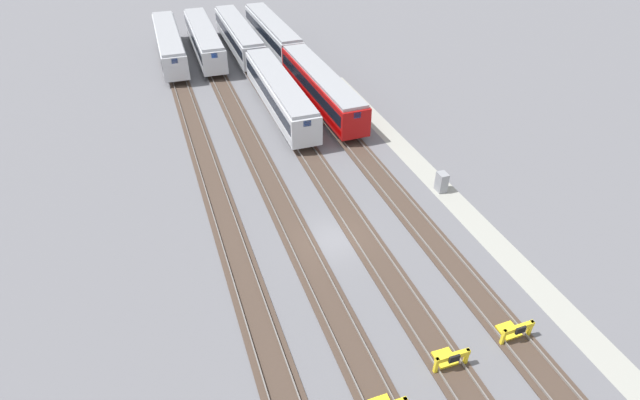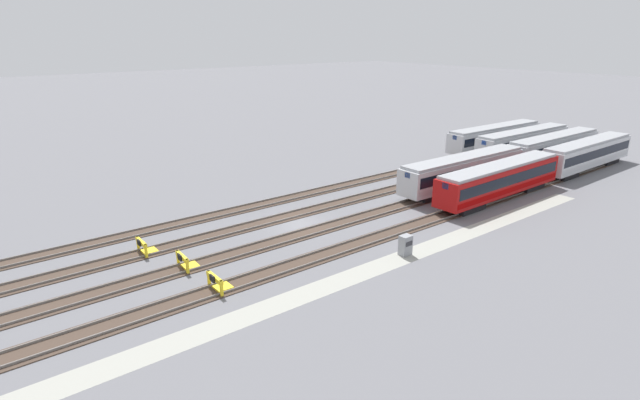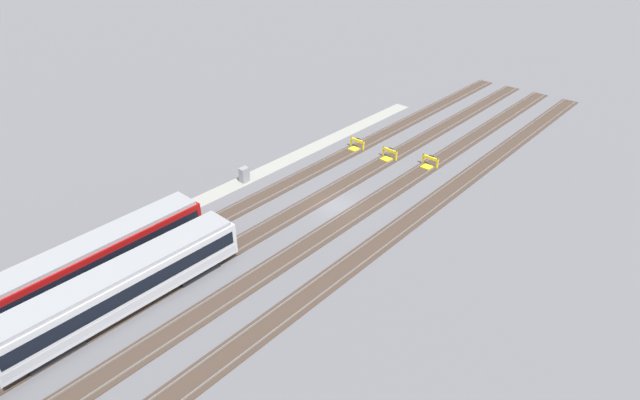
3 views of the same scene
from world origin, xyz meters
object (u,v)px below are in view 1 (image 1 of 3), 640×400
object	(u,v)px
bumper_stop_near_inner_track	(449,358)
electrical_cabinet	(442,182)
subway_car_front_row_centre	(204,40)
subway_car_front_row_rightmost	(321,87)
bumper_stop_nearest_track	(514,330)
subway_car_back_row_leftmost	(239,36)
subway_car_front_row_left_inner	(279,93)
subway_car_front_row_right_inner	(169,44)
subway_car_front_row_leftmost	(272,33)

from	to	relation	value
bumper_stop_near_inner_track	electrical_cabinet	bearing A→B (deg)	-29.50
subway_car_front_row_centre	subway_car_front_row_rightmost	xyz separation A→B (m)	(-19.10, -8.91, 0.00)
subway_car_front_row_rightmost	bumper_stop_nearest_track	distance (m)	31.89
subway_car_front_row_centre	subway_car_front_row_rightmost	bearing A→B (deg)	-154.99
subway_car_back_row_leftmost	subway_car_front_row_left_inner	bearing A→B (deg)	-179.92
subway_car_front_row_right_inner	bumper_stop_nearest_track	bearing A→B (deg)	-165.37
subway_car_front_row_rightmost	electrical_cabinet	size ratio (longest dim) A/B	11.28
subway_car_front_row_right_inner	subway_car_back_row_leftmost	size ratio (longest dim) A/B	1.00
subway_car_front_row_left_inner	subway_car_front_row_right_inner	distance (m)	20.84
subway_car_front_row_centre	bumper_stop_near_inner_track	distance (m)	51.55
subway_car_front_row_leftmost	subway_car_front_row_left_inner	world-z (taller)	same
subway_car_back_row_leftmost	electrical_cabinet	world-z (taller)	subway_car_back_row_leftmost
subway_car_back_row_leftmost	bumper_stop_near_inner_track	xyz separation A→B (m)	(-51.27, -0.04, -1.53)
subway_car_front_row_centre	bumper_stop_nearest_track	world-z (taller)	subway_car_front_row_centre
subway_car_front_row_leftmost	subway_car_back_row_leftmost	size ratio (longest dim) A/B	1.00
subway_car_front_row_left_inner	electrical_cabinet	xyz separation A→B (m)	(-17.88, -8.13, -1.24)
bumper_stop_near_inner_track	subway_car_back_row_leftmost	bearing A→B (deg)	0.04
subway_car_front_row_left_inner	electrical_cabinet	world-z (taller)	subway_car_front_row_left_inner
subway_car_front_row_left_inner	bumper_stop_nearest_track	world-z (taller)	subway_car_front_row_left_inner
subway_car_front_row_right_inner	bumper_stop_near_inner_track	xyz separation A→B (m)	(-51.11, -8.84, -1.53)
subway_car_front_row_rightmost	bumper_stop_near_inner_track	xyz separation A→B (m)	(-32.23, 4.43, -1.53)
subway_car_front_row_leftmost	subway_car_front_row_right_inner	xyz separation A→B (m)	(0.08, 13.22, 0.00)
subway_car_front_row_leftmost	electrical_cabinet	bearing A→B (deg)	-174.17
subway_car_front_row_leftmost	subway_car_front_row_centre	world-z (taller)	same
subway_car_front_row_right_inner	subway_car_back_row_leftmost	xyz separation A→B (m)	(0.16, -8.80, 0.00)
subway_car_front_row_centre	subway_car_front_row_rightmost	distance (m)	21.07
subway_car_front_row_left_inner	subway_car_front_row_rightmost	xyz separation A→B (m)	(0.00, -4.44, 0.00)
bumper_stop_nearest_track	electrical_cabinet	bearing A→B (deg)	-14.89
electrical_cabinet	subway_car_front_row_leftmost	bearing A→B (deg)	5.83
subway_car_back_row_leftmost	bumper_stop_nearest_track	bearing A→B (deg)	-175.01
subway_car_front_row_rightmost	bumper_stop_near_inner_track	bearing A→B (deg)	172.17
subway_car_front_row_right_inner	bumper_stop_near_inner_track	distance (m)	51.89
bumper_stop_near_inner_track	bumper_stop_nearest_track	bearing A→B (deg)	-85.10
electrical_cabinet	subway_car_front_row_rightmost	bearing A→B (deg)	11.66
subway_car_back_row_leftmost	electrical_cabinet	distance (m)	37.82
subway_car_front_row_centre	subway_car_back_row_leftmost	world-z (taller)	same
subway_car_front_row_centre	bumper_stop_nearest_track	size ratio (longest dim) A/B	9.01
subway_car_front_row_left_inner	bumper_stop_near_inner_track	world-z (taller)	subway_car_front_row_left_inner
electrical_cabinet	subway_car_front_row_right_inner	bearing A→B (deg)	24.77
subway_car_front_row_centre	subway_car_back_row_leftmost	distance (m)	4.44
subway_car_front_row_rightmost	bumper_stop_nearest_track	bearing A→B (deg)	179.95
subway_car_front_row_left_inner	subway_car_front_row_right_inner	size ratio (longest dim) A/B	1.00
subway_car_front_row_centre	subway_car_front_row_leftmost	bearing A→B (deg)	-91.93
subway_car_front_row_leftmost	electrical_cabinet	size ratio (longest dim) A/B	11.27
subway_car_front_row_left_inner	bumper_stop_near_inner_track	bearing A→B (deg)	-179.98
subway_car_front_row_left_inner	subway_car_front_row_centre	world-z (taller)	same
subway_car_front_row_leftmost	subway_car_front_row_rightmost	size ratio (longest dim) A/B	1.00
subway_car_front_row_left_inner	bumper_stop_near_inner_track	xyz separation A→B (m)	(-32.23, -0.01, -1.53)
bumper_stop_near_inner_track	subway_car_front_row_left_inner	bearing A→B (deg)	0.02
subway_car_front_row_rightmost	subway_car_front_row_leftmost	bearing A→B (deg)	0.16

